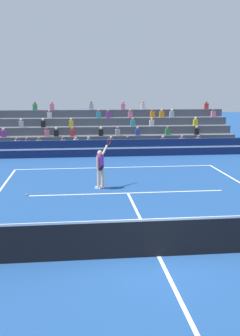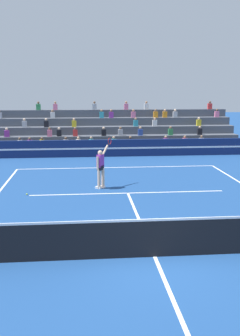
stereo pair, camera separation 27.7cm
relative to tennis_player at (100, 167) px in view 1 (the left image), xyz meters
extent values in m
plane|color=navy|center=(1.10, -7.39, -0.98)|extent=(120.00, 120.00, 0.00)
cube|color=white|center=(1.10, 4.51, -0.97)|extent=(11.00, 0.10, 0.01)
cube|color=white|center=(1.10, -0.96, -0.97)|extent=(8.25, 0.10, 0.01)
cube|color=white|center=(1.10, -7.39, -0.97)|extent=(0.10, 12.85, 0.01)
cube|color=black|center=(1.10, -7.39, -0.48)|extent=(11.90, 0.02, 1.00)
cube|color=white|center=(1.10, -7.39, 0.05)|extent=(11.90, 0.04, 0.06)
cube|color=navy|center=(1.10, 8.14, -0.43)|extent=(18.00, 0.24, 1.10)
cube|color=white|center=(1.10, 8.01, -0.43)|extent=(18.00, 0.02, 0.10)
cube|color=#4C515B|center=(1.10, 9.42, -0.70)|extent=(18.27, 0.95, 0.55)
cube|color=teal|center=(1.28, 9.25, -0.21)|extent=(0.32, 0.22, 0.44)
sphere|color=tan|center=(1.28, 9.25, 0.11)|extent=(0.18, 0.18, 0.18)
cube|color=purple|center=(4.84, 9.25, -0.21)|extent=(0.32, 0.22, 0.44)
sphere|color=tan|center=(4.84, 9.25, 0.11)|extent=(0.18, 0.18, 0.18)
cube|color=#B2B2B7|center=(7.35, 9.25, -0.21)|extent=(0.32, 0.22, 0.44)
sphere|color=brown|center=(7.35, 9.25, 0.11)|extent=(0.18, 0.18, 0.18)
cube|color=yellow|center=(-3.51, 9.25, -0.21)|extent=(0.32, 0.22, 0.44)
sphere|color=brown|center=(-3.51, 9.25, 0.11)|extent=(0.18, 0.18, 0.18)
cube|color=#B2B2B7|center=(-1.93, 9.25, -0.21)|extent=(0.32, 0.22, 0.44)
sphere|color=brown|center=(-1.93, 9.25, 0.11)|extent=(0.18, 0.18, 0.18)
cube|color=black|center=(2.41, 9.25, -0.21)|extent=(0.32, 0.22, 0.44)
sphere|color=brown|center=(2.41, 9.25, 0.11)|extent=(0.18, 0.18, 0.18)
cube|color=teal|center=(-0.24, 9.25, -0.21)|extent=(0.32, 0.22, 0.44)
sphere|color=tan|center=(-0.24, 9.25, 0.11)|extent=(0.18, 0.18, 0.18)
cube|color=purple|center=(-4.30, 9.25, -0.21)|extent=(0.32, 0.22, 0.44)
sphere|color=brown|center=(-4.30, 9.25, 0.11)|extent=(0.18, 0.18, 0.18)
cube|color=#B2B2B7|center=(-4.96, 9.25, -0.21)|extent=(0.32, 0.22, 0.44)
sphere|color=brown|center=(-4.96, 9.25, 0.11)|extent=(0.18, 0.18, 0.18)
cube|color=silver|center=(-1.10, 9.25, -0.21)|extent=(0.32, 0.22, 0.44)
sphere|color=tan|center=(-1.10, 9.25, 0.11)|extent=(0.18, 0.18, 0.18)
cube|color=pink|center=(6.18, 9.25, -0.21)|extent=(0.32, 0.22, 0.44)
sphere|color=#9E7051|center=(6.18, 9.25, 0.11)|extent=(0.18, 0.18, 0.18)
cube|color=#4C515B|center=(1.10, 10.37, -0.43)|extent=(18.27, 0.95, 1.10)
cube|color=red|center=(-1.31, 10.20, 0.34)|extent=(0.32, 0.22, 0.44)
sphere|color=brown|center=(-1.31, 10.20, 0.66)|extent=(0.18, 0.18, 0.18)
cube|color=black|center=(7.48, 10.20, 0.34)|extent=(0.32, 0.22, 0.44)
sphere|color=tan|center=(7.48, 10.20, 0.66)|extent=(0.18, 0.18, 0.18)
cube|color=pink|center=(-3.06, 10.20, 0.34)|extent=(0.32, 0.22, 0.44)
sphere|color=brown|center=(-3.06, 10.20, 0.66)|extent=(0.18, 0.18, 0.18)
cube|color=black|center=(0.66, 10.20, 0.34)|extent=(0.32, 0.22, 0.44)
sphere|color=beige|center=(0.66, 10.20, 0.66)|extent=(0.18, 0.18, 0.18)
cube|color=#2D4CA5|center=(3.23, 10.20, 0.34)|extent=(0.32, 0.22, 0.44)
sphere|color=tan|center=(3.23, 10.20, 0.66)|extent=(0.18, 0.18, 0.18)
cube|color=#B2B2B7|center=(1.82, 10.20, 0.34)|extent=(0.32, 0.22, 0.44)
sphere|color=brown|center=(1.82, 10.20, 0.66)|extent=(0.18, 0.18, 0.18)
cube|color=purple|center=(-5.94, 10.20, 0.34)|extent=(0.32, 0.22, 0.44)
sphere|color=beige|center=(-5.94, 10.20, 0.66)|extent=(0.18, 0.18, 0.18)
cube|color=#338C4C|center=(5.37, 10.20, 0.34)|extent=(0.32, 0.22, 0.44)
sphere|color=brown|center=(5.37, 10.20, 0.66)|extent=(0.18, 0.18, 0.18)
cube|color=black|center=(-2.42, 10.20, 0.34)|extent=(0.32, 0.22, 0.44)
sphere|color=beige|center=(-2.42, 10.20, 0.66)|extent=(0.18, 0.18, 0.18)
cube|color=#4C515B|center=(1.10, 11.32, -0.15)|extent=(18.27, 0.95, 1.65)
cube|color=silver|center=(4.41, 11.15, 0.89)|extent=(0.32, 0.22, 0.44)
sphere|color=tan|center=(4.41, 11.15, 1.21)|extent=(0.18, 0.18, 0.18)
cube|color=#B2B2B7|center=(-4.87, 11.15, 0.89)|extent=(0.32, 0.22, 0.44)
sphere|color=beige|center=(-4.87, 11.15, 1.21)|extent=(0.18, 0.18, 0.18)
cube|color=teal|center=(3.02, 11.15, 0.89)|extent=(0.32, 0.22, 0.44)
sphere|color=#9E7051|center=(3.02, 11.15, 1.21)|extent=(0.18, 0.18, 0.18)
cube|color=yellow|center=(-1.40, 11.15, 0.89)|extent=(0.32, 0.22, 0.44)
sphere|color=tan|center=(-1.40, 11.15, 1.21)|extent=(0.18, 0.18, 0.18)
cube|color=yellow|center=(7.67, 11.15, 0.89)|extent=(0.32, 0.22, 0.44)
sphere|color=beige|center=(7.67, 11.15, 1.21)|extent=(0.18, 0.18, 0.18)
cube|color=black|center=(-3.36, 11.15, 0.89)|extent=(0.32, 0.22, 0.44)
sphere|color=beige|center=(-3.36, 11.15, 1.21)|extent=(0.18, 0.18, 0.18)
cube|color=#4C515B|center=(1.10, 12.27, 0.12)|extent=(18.27, 0.95, 2.20)
cube|color=purple|center=(1.32, 12.10, 1.44)|extent=(0.32, 0.22, 0.44)
sphere|color=#9E7051|center=(1.32, 12.10, 1.76)|extent=(0.18, 0.18, 0.18)
cube|color=pink|center=(9.33, 12.10, 1.44)|extent=(0.32, 0.22, 0.44)
sphere|color=brown|center=(9.33, 12.10, 1.76)|extent=(0.18, 0.18, 0.18)
cube|color=orange|center=(4.63, 12.10, 1.44)|extent=(0.32, 0.22, 0.44)
sphere|color=brown|center=(4.63, 12.10, 1.76)|extent=(0.18, 0.18, 0.18)
cube|color=teal|center=(0.60, 12.10, 1.44)|extent=(0.32, 0.22, 0.44)
sphere|color=#9E7051|center=(0.60, 12.10, 1.76)|extent=(0.18, 0.18, 0.18)
cube|color=silver|center=(-2.97, 12.10, 1.44)|extent=(0.32, 0.22, 0.44)
sphere|color=#9E7051|center=(-2.97, 12.10, 1.76)|extent=(0.18, 0.18, 0.18)
cube|color=pink|center=(2.96, 12.10, 1.44)|extent=(0.32, 0.22, 0.44)
sphere|color=#9E7051|center=(2.96, 12.10, 1.76)|extent=(0.18, 0.18, 0.18)
cube|color=#B2B2B7|center=(6.11, 12.10, 1.44)|extent=(0.32, 0.22, 0.44)
sphere|color=beige|center=(6.11, 12.10, 1.76)|extent=(0.18, 0.18, 0.18)
cube|color=orange|center=(5.34, 12.10, 1.44)|extent=(0.32, 0.22, 0.44)
sphere|color=tan|center=(5.34, 12.10, 1.76)|extent=(0.18, 0.18, 0.18)
cube|color=#4C515B|center=(1.10, 13.22, 0.40)|extent=(18.27, 0.95, 2.75)
cube|color=#338C4C|center=(-4.07, 13.05, 1.99)|extent=(0.32, 0.22, 0.44)
sphere|color=brown|center=(-4.07, 13.05, 2.31)|extent=(0.18, 0.18, 0.18)
cube|color=pink|center=(-2.82, 13.05, 1.99)|extent=(0.32, 0.22, 0.44)
sphere|color=#9E7051|center=(-2.82, 13.05, 2.31)|extent=(0.18, 0.18, 0.18)
cube|color=silver|center=(4.08, 13.05, 1.99)|extent=(0.32, 0.22, 0.44)
sphere|color=#9E7051|center=(4.08, 13.05, 2.31)|extent=(0.18, 0.18, 0.18)
cube|color=red|center=(9.06, 13.05, 1.99)|extent=(0.32, 0.22, 0.44)
sphere|color=brown|center=(9.06, 13.05, 2.31)|extent=(0.18, 0.18, 0.18)
cube|color=#B2B2B7|center=(0.11, 13.05, 1.99)|extent=(0.32, 0.22, 0.44)
sphere|color=brown|center=(0.11, 13.05, 2.31)|extent=(0.18, 0.18, 0.18)
cube|color=pink|center=(2.52, 13.05, 1.99)|extent=(0.32, 0.22, 0.44)
sphere|color=#9E7051|center=(2.52, 13.05, 2.31)|extent=(0.18, 0.18, 0.18)
cylinder|color=beige|center=(-0.09, -0.10, -0.53)|extent=(0.14, 0.14, 0.90)
cylinder|color=beige|center=(0.09, 0.04, -0.53)|extent=(0.14, 0.14, 0.90)
cube|color=black|center=(-0.02, -0.03, -0.04)|extent=(0.34, 0.38, 0.20)
cube|color=purple|center=(-0.02, -0.03, 0.26)|extent=(0.36, 0.41, 0.56)
sphere|color=beige|center=(-0.02, -0.03, 0.62)|extent=(0.22, 0.22, 0.22)
cube|color=white|center=(-0.13, -0.08, -0.93)|extent=(0.28, 0.24, 0.09)
cube|color=white|center=(0.06, 0.06, -0.93)|extent=(0.28, 0.24, 0.09)
cylinder|color=beige|center=(-0.15, -0.23, 0.20)|extent=(0.09, 0.09, 0.56)
cylinder|color=beige|center=(0.21, 0.36, 0.67)|extent=(0.35, 0.50, 0.44)
cylinder|color=black|center=(0.37, 0.63, 0.91)|extent=(0.13, 0.18, 0.16)
torus|color=#B21E1E|center=(0.45, 0.75, 1.03)|extent=(0.25, 0.39, 0.43)
sphere|color=#C6DB33|center=(-3.14, -0.86, -0.94)|extent=(0.07, 0.07, 0.07)
camera|label=1|loc=(-0.99, -16.97, 3.44)|focal=42.00mm
camera|label=2|loc=(-0.72, -16.99, 3.44)|focal=42.00mm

